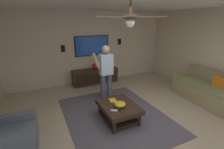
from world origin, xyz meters
TOP-DOWN VIEW (x-y plane):
  - ground_plane at (0.00, 0.00)m, footprint 7.78×7.78m
  - wall_back_tv at (3.29, 0.00)m, footprint 0.10×6.22m
  - area_rug at (0.61, 0.29)m, footprint 2.93×2.33m
  - couch at (0.19, -2.51)m, footprint 1.96×1.00m
  - armchair at (0.38, 2.50)m, footprint 0.85×0.86m
  - coffee_table at (0.41, 0.29)m, footprint 1.00×0.80m
  - media_console at (2.96, -0.05)m, footprint 0.45×1.70m
  - tv at (3.20, -0.05)m, footprint 0.05×1.29m
  - person_standing at (1.47, 0.15)m, footprint 0.53×0.53m
  - bowl at (0.32, 0.31)m, footprint 0.26×0.26m
  - remote_white at (0.21, 0.51)m, footprint 0.11×0.15m
  - remote_black at (0.21, 0.43)m, footprint 0.15×0.12m
  - book at (0.62, 0.34)m, footprint 0.25×0.20m
  - vase_round at (3.01, -0.08)m, footprint 0.22×0.22m
  - wall_speaker_left at (3.21, -1.20)m, footprint 0.06×0.12m
  - wall_speaker_right at (3.21, 1.00)m, footprint 0.06×0.12m
  - ceiling_fan at (-0.06, 0.35)m, footprint 1.16×1.10m

SIDE VIEW (x-z plane):
  - ground_plane at x=0.00m, z-range 0.00..0.00m
  - area_rug at x=0.61m, z-range 0.00..0.01m
  - media_console at x=2.96m, z-range 0.00..0.55m
  - armchair at x=0.38m, z-range -0.13..0.69m
  - coffee_table at x=0.41m, z-range 0.10..0.50m
  - couch at x=0.19m, z-range -0.12..0.75m
  - remote_white at x=0.21m, z-range 0.40..0.42m
  - remote_black at x=0.21m, z-range 0.40..0.42m
  - book at x=0.62m, z-range 0.40..0.44m
  - bowl at x=0.32m, z-range 0.40..0.52m
  - vase_round at x=3.01m, z-range 0.55..0.77m
  - person_standing at x=1.47m, z-range 0.11..1.75m
  - wall_back_tv at x=3.29m, z-range 0.00..2.63m
  - wall_speaker_right at x=3.21m, z-range 1.25..1.47m
  - tv at x=3.20m, z-range 1.03..1.76m
  - wall_speaker_left at x=3.21m, z-range 1.37..1.59m
  - ceiling_fan at x=-0.06m, z-range 2.08..2.54m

